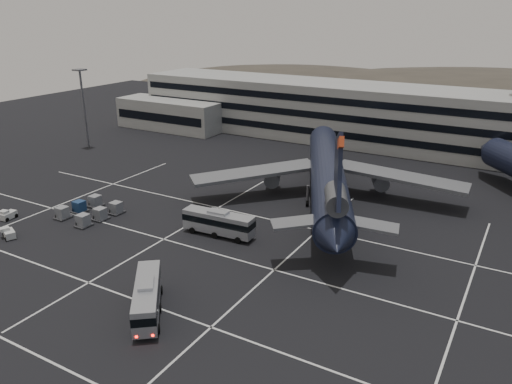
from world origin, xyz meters
TOP-DOWN VIEW (x-y plane):
  - ground at (0.00, 0.00)m, footprint 260.00×260.00m
  - lane_markings at (0.95, 0.72)m, footprint 90.00×55.62m
  - terminal at (-2.95, 71.14)m, footprint 125.00×26.00m
  - hills at (17.99, 170.00)m, footprint 352.00×180.00m
  - lightpole_left at (-55.00, 35.00)m, footprint 2.40×2.40m
  - trijet_main at (8.87, 28.72)m, footprint 43.44×54.51m
  - bus_near at (4.54, -11.20)m, footprint 8.72×10.17m
  - bus_far at (0.10, 9.15)m, footprint 11.04×3.33m
  - tug_a at (-32.01, -2.49)m, footprint 1.80×2.64m
  - tug_b at (-25.61, -6.73)m, footprint 2.80×2.32m
  - uld_cluster at (-21.80, 4.87)m, footprint 8.02×9.25m

SIDE VIEW (x-z plane):
  - hills at x=17.99m, z-range -34.07..9.93m
  - ground at x=0.00m, z-range 0.00..0.00m
  - lane_markings at x=0.95m, z-range 0.00..0.01m
  - tug_b at x=-25.61m, z-range -0.09..1.48m
  - tug_a at x=-32.01m, z-range -0.09..1.49m
  - uld_cluster at x=-21.80m, z-range -0.02..1.92m
  - bus_far at x=0.10m, z-range 0.18..4.03m
  - bus_near at x=4.54m, z-range 0.18..4.04m
  - trijet_main at x=8.87m, z-range -3.79..14.29m
  - terminal at x=-2.95m, z-range -5.07..18.93m
  - lightpole_left at x=-55.00m, z-range 2.68..20.95m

